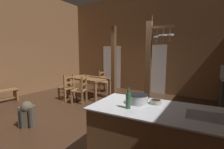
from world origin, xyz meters
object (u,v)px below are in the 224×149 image
at_px(ladderback_chair_by_post, 104,81).
at_px(bottle_tall_on_counter, 128,100).
at_px(dining_table, 88,80).
at_px(ladderback_chair_near_window, 81,90).
at_px(kitchen_island, 167,141).
at_px(ladderback_chair_at_table_end, 67,88).
at_px(stockpot_on_counter, 138,99).
at_px(backpack, 27,113).
at_px(mixing_bowl_on_counter, 156,102).

xyz_separation_m(ladderback_chair_by_post, bottle_tall_on_counter, (3.01, -3.72, 0.57)).
height_order(dining_table, ladderback_chair_near_window, ladderback_chair_near_window).
distance_m(dining_table, ladderback_chair_near_window, 0.96).
height_order(kitchen_island, ladderback_chair_by_post, ladderback_chair_by_post).
height_order(ladderback_chair_at_table_end, bottle_tall_on_counter, bottle_tall_on_counter).
height_order(kitchen_island, stockpot_on_counter, stockpot_on_counter).
xyz_separation_m(backpack, bottle_tall_on_counter, (2.56, 0.03, 0.71)).
height_order(ladderback_chair_near_window, ladderback_chair_at_table_end, same).
distance_m(ladderback_chair_near_window, stockpot_on_counter, 3.31).
relative_size(ladderback_chair_near_window, ladderback_chair_at_table_end, 1.00).
relative_size(ladderback_chair_by_post, backpack, 1.59).
height_order(dining_table, stockpot_on_counter, stockpot_on_counter).
bearing_deg(ladderback_chair_by_post, kitchen_island, -44.88).
relative_size(kitchen_island, mixing_bowl_on_counter, 12.76).
xyz_separation_m(ladderback_chair_by_post, stockpot_on_counter, (3.05, -3.45, 0.53)).
bearing_deg(mixing_bowl_on_counter, ladderback_chair_by_post, 134.65).
height_order(kitchen_island, bottle_tall_on_counter, bottle_tall_on_counter).
height_order(kitchen_island, dining_table, kitchen_island).
bearing_deg(ladderback_chair_at_table_end, backpack, -66.03).
bearing_deg(ladderback_chair_near_window, backpack, -84.13).
bearing_deg(dining_table, kitchen_island, -35.21).
distance_m(dining_table, ladderback_chair_at_table_end, 0.92).
distance_m(kitchen_island, ladderback_chair_at_table_end, 4.30).
bearing_deg(mixing_bowl_on_counter, bottle_tall_on_counter, -124.29).
height_order(kitchen_island, backpack, kitchen_island).
distance_m(backpack, mixing_bowl_on_counter, 2.93).
xyz_separation_m(ladderback_chair_near_window, backpack, (0.20, -1.98, -0.14)).
distance_m(kitchen_island, dining_table, 4.46).
distance_m(kitchen_island, mixing_bowl_on_counter, 0.56).
xyz_separation_m(ladderback_chair_at_table_end, backpack, (0.88, -1.98, -0.14)).
relative_size(ladderback_chair_near_window, stockpot_on_counter, 2.60).
bearing_deg(ladderback_chair_near_window, ladderback_chair_by_post, 97.83).
relative_size(ladderback_chair_by_post, stockpot_on_counter, 2.60).
bearing_deg(bottle_tall_on_counter, ladderback_chair_at_table_end, 150.50).
relative_size(ladderback_chair_by_post, ladderback_chair_at_table_end, 1.00).
distance_m(ladderback_chair_near_window, ladderback_chair_at_table_end, 0.68).
bearing_deg(backpack, mixing_bowl_on_counter, 8.67).
bearing_deg(mixing_bowl_on_counter, ladderback_chair_near_window, 153.06).
bearing_deg(mixing_bowl_on_counter, backpack, -171.33).
relative_size(ladderback_chair_at_table_end, backpack, 1.59).
bearing_deg(bottle_tall_on_counter, stockpot_on_counter, 81.84).
bearing_deg(dining_table, ladderback_chair_near_window, -66.15).
xyz_separation_m(dining_table, ladderback_chair_by_post, (0.13, 0.92, -0.20)).
height_order(stockpot_on_counter, mixing_bowl_on_counter, stockpot_on_counter).
distance_m(dining_table, bottle_tall_on_counter, 4.22).
distance_m(ladderback_chair_at_table_end, stockpot_on_counter, 3.90).
xyz_separation_m(ladderback_chair_near_window, ladderback_chair_at_table_end, (-0.68, 0.00, 0.00)).
bearing_deg(kitchen_island, mixing_bowl_on_counter, 142.88).
distance_m(ladderback_chair_by_post, bottle_tall_on_counter, 4.82).
relative_size(ladderback_chair_at_table_end, stockpot_on_counter, 2.60).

